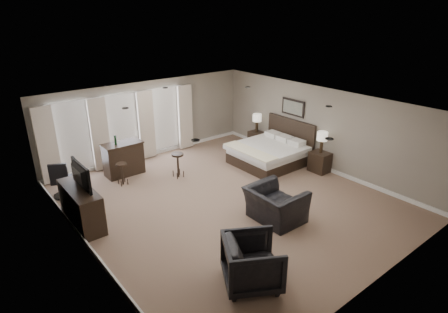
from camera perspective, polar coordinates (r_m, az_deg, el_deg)
room at (r=9.64m, az=0.56°, el=0.13°), size 7.60×8.60×2.64m
window_bay at (r=12.53m, az=-15.10°, el=4.11°), size 5.25×0.20×2.30m
bed at (r=12.26m, az=6.63°, el=1.75°), size 2.13×2.04×1.36m
nightstand_near at (r=12.15m, az=14.37°, el=-0.82°), size 0.48×0.59×0.64m
nightstand_far at (r=13.95m, az=4.95°, el=2.65°), size 0.43×0.53×0.58m
lamp_near at (r=11.92m, az=14.66°, el=2.09°), size 0.33×0.33×0.67m
lamp_far at (r=13.75m, az=5.04°, el=5.10°), size 0.33×0.33×0.67m
wall_art at (r=12.73m, az=10.44°, el=7.36°), size 0.04×0.96×0.56m
dresser at (r=9.55m, az=-20.89°, el=-7.13°), size 0.53×1.65×0.96m
tv at (r=9.30m, az=-21.34°, el=-4.17°), size 0.62×1.07×0.14m
armchair_near at (r=9.14m, az=7.86°, el=-6.49°), size 0.85×1.29×1.12m
armchair_far at (r=7.19m, az=4.37°, el=-15.47°), size 1.34×1.37×1.05m
bar_counter at (r=11.92m, az=-15.07°, el=-0.32°), size 1.19×0.62×1.04m
bar_stool_left at (r=11.31m, az=-15.24°, el=-2.57°), size 0.36×0.36×0.67m
bar_stool_right at (r=11.45m, az=-7.02°, el=-1.35°), size 0.40×0.40×0.77m
desk_chair at (r=11.09m, az=-23.54°, el=-3.12°), size 0.72×0.72×1.06m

